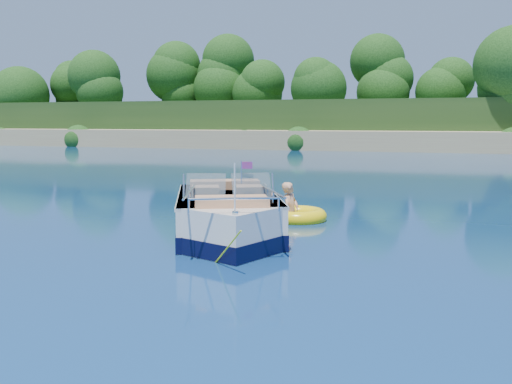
# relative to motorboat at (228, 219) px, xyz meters

# --- Properties ---
(ground) EXTENTS (160.00, 160.00, 0.00)m
(ground) POSITION_rel_motorboat_xyz_m (1.42, -1.92, -0.36)
(ground) COLOR #0A1F48
(ground) RESTS_ON ground
(shoreline) EXTENTS (170.00, 59.00, 6.00)m
(shoreline) POSITION_rel_motorboat_xyz_m (1.42, 61.86, 0.61)
(shoreline) COLOR tan
(shoreline) RESTS_ON ground
(treeline) EXTENTS (150.00, 7.12, 8.19)m
(treeline) POSITION_rel_motorboat_xyz_m (1.46, 39.10, 5.18)
(treeline) COLOR black
(treeline) RESTS_ON ground
(motorboat) EXTENTS (3.41, 5.26, 1.88)m
(motorboat) POSITION_rel_motorboat_xyz_m (0.00, 0.00, 0.00)
(motorboat) COLOR silver
(motorboat) RESTS_ON ground
(tow_tube) EXTENTS (1.84, 1.84, 0.37)m
(tow_tube) POSITION_rel_motorboat_xyz_m (0.87, 2.31, -0.27)
(tow_tube) COLOR yellow
(tow_tube) RESTS_ON ground
(boy) EXTENTS (0.49, 0.84, 1.56)m
(boy) POSITION_rel_motorboat_xyz_m (0.74, 2.22, -0.36)
(boy) COLOR tan
(boy) RESTS_ON ground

